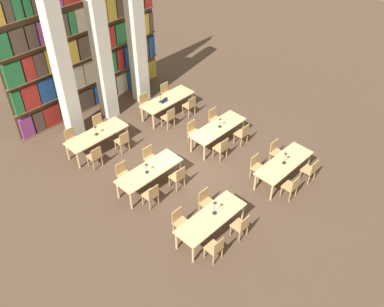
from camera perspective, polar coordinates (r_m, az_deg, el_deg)
The scene contains 42 objects.
ground_plane at distance 15.21m, azimuth -0.75°, elevation -1.42°, with size 40.00×40.00×0.00m, color #4C3828.
bookshelf_bank at distance 17.44m, azimuth -13.97°, elevation 13.56°, with size 6.88×0.35×5.50m.
pillar_left at distance 15.72m, azimuth -17.10°, elevation 11.51°, with size 0.53×0.53×6.00m.
pillar_center at distance 16.47m, azimuth -12.09°, elevation 13.72°, with size 0.53×0.53×6.00m.
pillar_right at distance 17.35m, azimuth -7.47°, elevation 15.64°, with size 0.53×0.53×6.00m.
reading_table_0 at distance 12.52m, azimuth 2.54°, elevation -8.73°, with size 2.31×0.82×0.73m.
chair_0 at distance 12.09m, azimuth 3.11°, elevation -12.48°, with size 0.42×0.40×0.88m.
chair_1 at distance 12.70m, azimuth -1.60°, elevation -9.01°, with size 0.42×0.40×0.88m.
chair_2 at distance 12.66m, azimuth 6.57°, elevation -9.54°, with size 0.42×0.40×0.88m.
chair_3 at distance 13.24m, azimuth 1.90°, elevation -6.39°, with size 0.42×0.40×0.88m.
desk_lamp_0 at distance 12.32m, azimuth 3.08°, elevation -6.91°, with size 0.14×0.14×0.50m.
reading_table_1 at distance 14.54m, azimuth 12.17°, elevation -1.39°, with size 2.31×0.82×0.73m.
chair_4 at distance 14.06m, azimuth 13.11°, elevation -4.29°, with size 0.42×0.40×0.88m.
chair_5 at distance 14.57m, azimuth 8.64°, elevation -1.68°, with size 0.42×0.40×0.88m.
chair_6 at distance 14.80m, azimuth 15.48°, elevation -2.13°, with size 0.42×0.40×0.88m.
chair_7 at distance 15.29m, azimuth 11.14°, elevation 0.28°, with size 0.42×0.40×0.88m.
desk_lamp_1 at distance 14.27m, azimuth 12.33°, elevation -0.31°, with size 0.14×0.14×0.46m.
reading_table_2 at distance 14.00m, azimuth -5.70°, elevation -2.44°, with size 2.31×0.82×0.73m.
chair_8 at distance 13.49m, azimuth -5.44°, elevation -5.51°, with size 0.42×0.40×0.88m.
chair_9 at distance 14.31m, azimuth -9.12°, elevation -2.68°, with size 0.42×0.40×0.88m.
chair_10 at distance 14.03m, azimuth -1.86°, elevation -3.10°, with size 0.42×0.40×0.88m.
chair_11 at distance 14.82m, azimuth -5.61°, elevation -0.52°, with size 0.42×0.40×0.88m.
desk_lamp_2 at distance 13.70m, azimuth -6.09°, elevation -1.70°, with size 0.14×0.14×0.40m.
reading_table_3 at distance 15.78m, azimuth 3.48°, elevation 3.33°, with size 2.31×0.82×0.73m.
chair_12 at distance 15.19m, azimuth 3.97°, elevation 0.77°, with size 0.42×0.40×0.88m.
chair_13 at distance 15.92m, azimuth 0.21°, elevation 2.98°, with size 0.42×0.40×0.88m.
chair_14 at distance 15.92m, azimuth 6.75°, elevation 2.66°, with size 0.42×0.40×0.88m.
chair_15 at distance 16.62m, azimuth 3.03°, elevation 4.71°, with size 0.42×0.40×0.88m.
desk_lamp_3 at distance 15.59m, azimuth 3.78°, elevation 4.37°, with size 0.14×0.14×0.41m.
reading_table_4 at distance 15.79m, azimuth -12.56°, elevation 2.33°, with size 2.31×0.82×0.73m.
chair_16 at distance 15.18m, azimuth -12.81°, elevation -0.34°, with size 0.42×0.40×0.88m.
chair_17 at distance 16.16m, azimuth -15.66°, elevation 1.90°, with size 0.42×0.40×0.88m.
chair_18 at distance 15.68m, azimuth -9.23°, elevation 1.71°, with size 0.42×0.40×0.88m.
chair_19 at distance 16.63m, azimuth -12.20°, elevation 3.77°, with size 0.42×0.40×0.88m.
desk_lamp_4 at distance 15.57m, azimuth -12.74°, elevation 3.26°, with size 0.14×0.14×0.40m.
reading_table_5 at distance 17.35m, azimuth -3.28°, elevation 7.08°, with size 2.31×0.82×0.73m.
chair_20 at distance 16.69m, azimuth -3.10°, elevation 4.88°, with size 0.42×0.40×0.88m.
chair_21 at distance 17.58m, azimuth -6.22°, elevation 6.68°, with size 0.42×0.40×0.88m.
chair_22 at distance 17.35m, azimuth -0.28°, elevation 6.46°, with size 0.42×0.40×0.88m.
chair_23 at distance 18.21m, azimuth -3.43°, elevation 8.14°, with size 0.42×0.40×0.88m.
desk_lamp_5 at distance 16.99m, azimuth -4.26°, elevation 7.65°, with size 0.14×0.14×0.41m.
laptop at distance 16.99m, azimuth -3.48°, elevation 6.76°, with size 0.32×0.22×0.21m.
Camera 1 is at (-8.01, -8.14, 10.04)m, focal length 40.00 mm.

